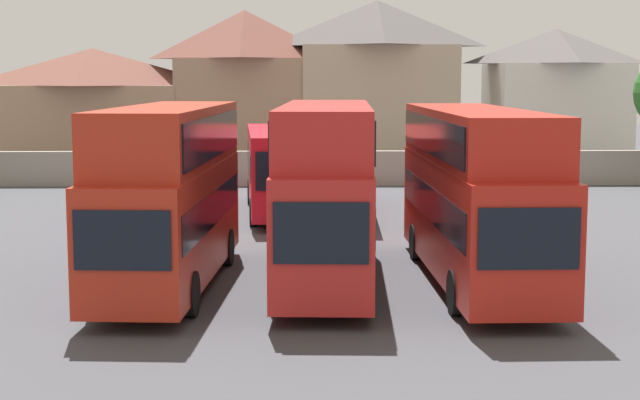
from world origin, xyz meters
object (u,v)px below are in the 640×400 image
Objects in this scene: house_terrace_centre at (245,87)px; house_terrace_right at (377,82)px; bus_3 at (476,186)px; bus_4 at (280,166)px; house_terrace_far_right at (555,97)px; bus_2 at (326,183)px; bus_5 at (339,166)px; bus_1 at (169,186)px; house_terrace_left at (94,107)px.

house_terrace_centre is 8.22m from house_terrace_right.
bus_3 is at bearing -90.11° from house_terrace_right.
bus_3 reaches higher than bus_4.
house_terrace_far_right is (11.16, 34.25, 1.65)m from bus_3.
bus_2 is at bearing -96.92° from house_terrace_right.
bus_2 is at bearing -114.19° from house_terrace_far_right.
bus_5 is (2.43, 0.07, -0.02)m from bus_4.
bus_1 is 0.95× the size of bus_2.
bus_2 is 1.07× the size of house_terrace_right.
house_terrace_far_right is at bearing -1.60° from house_terrace_centre.
bus_5 is at bearing -124.90° from house_terrace_far_right.
bus_3 is 35.81m from house_terrace_centre.
bus_4 is 1.24× the size of house_terrace_far_right.
house_terrace_centre is 1.13× the size of house_terrace_far_right.
house_terrace_far_right reaches higher than bus_2.
bus_1 is 1.08× the size of house_terrace_centre.
bus_1 is 0.91× the size of house_terrace_left.
bus_5 is 25.17m from house_terrace_far_right.
bus_5 is 1.21× the size of house_terrace_far_right.
bus_2 is 36.89m from house_terrace_left.
bus_2 is 13.48m from bus_4.
bus_5 is at bearing 88.17° from bus_4.
bus_1 is 1.02× the size of house_terrace_right.
house_terrace_far_right is at bearing 161.12° from bus_3.
bus_3 is at bearing 89.41° from bus_2.
bus_5 is at bearing 163.59° from bus_1.
bus_5 is (-3.18, 13.70, -0.74)m from bus_3.
house_terrace_left is at bearing -179.57° from house_terrace_right.
house_terrace_left is (-14.36, 20.90, 1.78)m from bus_5.
house_terrace_centre is (9.40, 0.20, 1.20)m from house_terrace_left.
bus_3 is 38.81m from house_terrace_left.
house_terrace_left is at bearing -155.80° from bus_2.
house_terrace_left reaches higher than bus_2.
bus_2 is 1.03× the size of bus_4.
house_terrace_left is at bearing -178.81° from house_terrace_centre.
house_terrace_left is at bearing -161.47° from bus_1.
house_terrace_left is (-11.94, 20.97, 1.77)m from bus_4.
bus_3 is at bearing 15.18° from bus_5.
house_terrace_centre is at bearing -170.49° from bus_2.
house_terrace_right is at bearing 177.54° from house_terrace_far_right.
bus_1 is at bearing -88.40° from bus_3.
bus_2 reaches higher than bus_5.
bus_3 is 1.35× the size of house_terrace_far_right.
bus_4 is 0.93× the size of house_terrace_left.
bus_3 is 1.12× the size of bus_5.
house_terrace_centre reaches higher than bus_4.
house_terrace_centre is at bearing -164.64° from bus_5.
house_terrace_centre is at bearing 178.40° from house_terrace_far_right.
house_terrace_left reaches higher than bus_5.
bus_5 is 0.90× the size of house_terrace_left.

